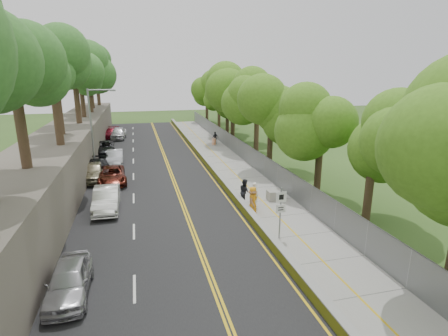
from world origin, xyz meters
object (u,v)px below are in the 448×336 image
(streetlight, at_px, (94,125))
(signpost, at_px, (281,207))
(concrete_block, at_px, (275,195))
(person_far, at_px, (215,138))
(car_2, at_px, (112,175))
(construction_barrel, at_px, (214,142))
(painter_0, at_px, (253,200))
(car_1, at_px, (107,199))
(car_0, at_px, (69,280))

(streetlight, xyz_separation_m, signpost, (11.51, -17.02, -2.68))
(concrete_block, xyz_separation_m, person_far, (0.40, 22.06, 0.46))
(concrete_block, height_order, car_2, car_2)
(construction_barrel, relative_size, person_far, 0.53)
(signpost, xyz_separation_m, painter_0, (-0.30, 4.02, -0.98))
(streetlight, height_order, construction_barrel, streetlight)
(construction_barrel, relative_size, car_1, 0.18)
(painter_0, height_order, person_far, painter_0)
(concrete_block, height_order, person_far, person_far)
(construction_barrel, height_order, concrete_block, construction_barrel)
(construction_barrel, xyz_separation_m, person_far, (0.33, 0.63, 0.38))
(car_1, relative_size, painter_0, 2.55)
(concrete_block, xyz_separation_m, car_0, (-13.09, -8.80, 0.35))
(car_0, distance_m, painter_0, 12.63)
(streetlight, bearing_deg, car_2, -67.72)
(construction_barrel, height_order, painter_0, painter_0)
(concrete_block, xyz_separation_m, painter_0, (-2.45, -2.00, 0.57))
(car_0, xyz_separation_m, painter_0, (10.64, 6.80, 0.22))
(car_0, relative_size, car_2, 0.84)
(construction_barrel, distance_m, car_0, 32.97)
(concrete_block, bearing_deg, painter_0, -140.77)
(concrete_block, distance_m, person_far, 22.07)
(signpost, xyz_separation_m, car_2, (-10.05, 13.45, -1.22))
(painter_0, bearing_deg, car_0, 124.89)
(car_2, bearing_deg, construction_barrel, 44.16)
(car_0, relative_size, car_1, 0.89)
(construction_barrel, distance_m, car_2, 18.62)
(painter_0, bearing_deg, streetlight, 43.09)
(person_far, bearing_deg, painter_0, 62.80)
(streetlight, distance_m, car_1, 10.70)
(signpost, bearing_deg, person_far, 84.82)
(signpost, height_order, car_2, signpost)
(streetlight, bearing_deg, signpost, -55.92)
(construction_barrel, distance_m, painter_0, 23.57)
(construction_barrel, height_order, car_0, car_0)
(streetlight, distance_m, signpost, 20.72)
(car_2, bearing_deg, streetlight, 107.66)
(car_0, distance_m, person_far, 33.68)
(car_2, bearing_deg, car_1, -94.61)
(car_0, bearing_deg, concrete_block, 33.81)
(construction_barrel, relative_size, car_0, 0.21)
(car_0, bearing_deg, car_1, 84.76)
(concrete_block, distance_m, car_0, 15.78)
(construction_barrel, xyz_separation_m, painter_0, (-2.52, -23.43, 0.50))
(car_2, relative_size, painter_0, 2.71)
(concrete_block, distance_m, car_2, 14.29)
(concrete_block, bearing_deg, construction_barrel, 89.81)
(streetlight, xyz_separation_m, painter_0, (11.21, -13.00, -3.65))
(concrete_block, distance_m, painter_0, 3.21)
(car_0, distance_m, car_1, 9.95)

